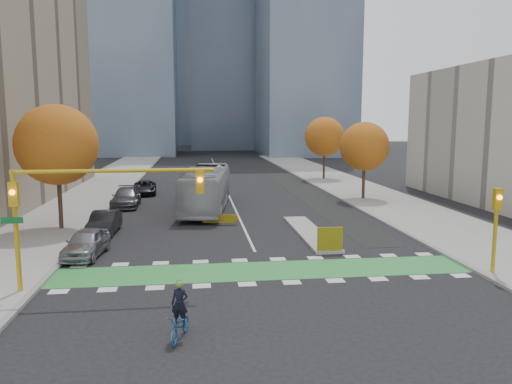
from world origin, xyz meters
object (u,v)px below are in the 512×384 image
object	(u,v)px
traffic_signal_west	(80,197)
parked_car_d	(145,188)
tree_west	(57,145)
parked_car_a	(86,243)
parked_car_c	(126,197)
cyclist	(180,320)
tree_east_far	(324,137)
bus	(206,189)
hazard_board	(330,239)
traffic_signal_east	(496,218)
tree_east_near	(365,146)
parked_car_b	(104,223)

from	to	relation	value
traffic_signal_west	parked_car_d	distance (m)	28.70
tree_west	parked_car_a	size ratio (longest dim) A/B	1.91
parked_car_a	parked_car_c	distance (m)	15.72
cyclist	parked_car_d	world-z (taller)	cyclist
tree_east_far	bus	xyz separation A→B (m)	(-14.83, -19.57, -3.49)
hazard_board	tree_west	size ratio (longest dim) A/B	0.17
tree_east_far	parked_car_d	size ratio (longest dim) A/B	1.60
cyclist	parked_car_c	bearing A→B (deg)	118.20
tree_east_far	hazard_board	bearing A→B (deg)	-104.12
hazard_board	traffic_signal_west	xyz separation A→B (m)	(-11.93, -4.71, 3.23)
tree_east_far	bus	distance (m)	24.80
traffic_signal_east	tree_east_near	bearing A→B (deg)	86.19
bus	parked_car_d	world-z (taller)	bus
traffic_signal_west	parked_car_d	bearing A→B (deg)	90.47
hazard_board	cyclist	xyz separation A→B (m)	(-7.77, -9.90, -0.13)
tree_east_far	parked_car_c	xyz separation A→B (m)	(-21.50, -17.09, -4.46)
hazard_board	traffic_signal_west	bearing A→B (deg)	-158.45
traffic_signal_west	parked_car_b	bearing A→B (deg)	95.53
tree_east_far	tree_east_near	bearing A→B (deg)	-91.79
tree_west	cyclist	size ratio (longest dim) A/B	4.11
tree_east_far	parked_car_b	distance (m)	35.16
traffic_signal_west	parked_car_a	distance (m)	6.67
traffic_signal_west	parked_car_c	world-z (taller)	traffic_signal_west
tree_east_far	traffic_signal_east	size ratio (longest dim) A/B	1.87
parked_car_b	traffic_signal_west	bearing A→B (deg)	-82.55
parked_car_b	parked_car_c	world-z (taller)	parked_car_c
tree_east_near	bus	size ratio (longest dim) A/B	0.56
tree_west	bus	bearing A→B (deg)	33.64
traffic_signal_east	parked_car_b	world-z (taller)	traffic_signal_east
cyclist	parked_car_d	xyz separation A→B (m)	(-4.39, 33.68, -0.00)
hazard_board	tree_east_far	bearing A→B (deg)	75.88
parked_car_d	parked_car_a	bearing A→B (deg)	-95.75
tree_west	parked_car_b	bearing A→B (deg)	-25.79
tree_west	traffic_signal_east	world-z (taller)	tree_west
tree_west	traffic_signal_west	bearing A→B (deg)	-71.98
traffic_signal_west	parked_car_a	xyz separation A→B (m)	(-1.07, 5.70, -3.30)
parked_car_b	parked_car_d	world-z (taller)	parked_car_b
traffic_signal_east	bus	size ratio (longest dim) A/B	0.33
tree_west	parked_car_a	distance (m)	8.90
traffic_signal_east	parked_car_a	xyz separation A→B (m)	(-19.50, 5.70, -2.00)
hazard_board	parked_car_c	xyz separation A→B (m)	(-13.00, 16.71, -0.02)
tree_west	tree_east_far	bearing A→B (deg)	46.70
tree_east_near	cyclist	bearing A→B (deg)	-119.66
parked_car_a	parked_car_b	distance (m)	5.36
tree_east_far	cyclist	size ratio (longest dim) A/B	3.82
traffic_signal_west	parked_car_c	distance (m)	21.70
tree_east_near	traffic_signal_west	distance (m)	30.08
tree_west	bus	xyz separation A→B (m)	(9.67, 6.43, -3.86)
tree_east_near	traffic_signal_west	bearing A→B (deg)	-131.52
tree_west	parked_car_c	xyz separation A→B (m)	(3.00, 8.91, -4.84)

